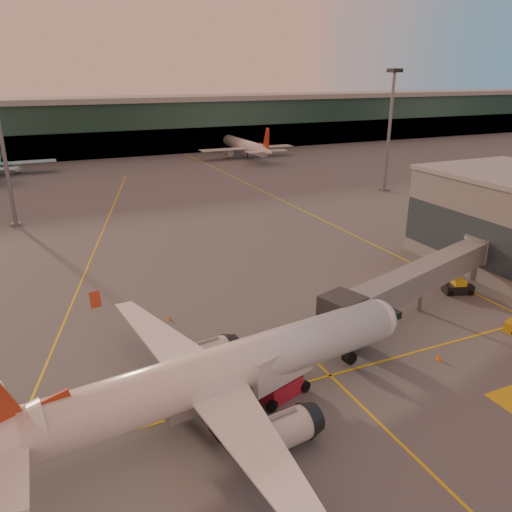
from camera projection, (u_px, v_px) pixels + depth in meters
name	position (u px, v px, depth m)	size (l,w,h in m)	color
ground	(309.00, 426.00, 37.22)	(600.00, 600.00, 0.00)	#4C4F54
taxi_markings	(112.00, 254.00, 72.45)	(100.12, 173.00, 0.01)	gold
terminal	(82.00, 127.00, 155.48)	(400.00, 20.00, 17.60)	#19382D
mast_west_near	(1.00, 138.00, 80.83)	(2.40, 2.40, 25.60)	slate
mast_east_near	(390.00, 122.00, 106.31)	(2.40, 2.40, 25.60)	slate
main_airplane	(217.00, 375.00, 37.21)	(36.74, 33.23, 11.09)	white
jet_bridge	(429.00, 275.00, 54.96)	(30.26, 12.11, 5.61)	slate
catering_truck	(276.00, 367.00, 39.85)	(6.67, 4.45, 4.77)	#B4192F
pushback_tug	(458.00, 287.00, 59.48)	(3.74, 2.82, 1.71)	black
cone_nose	(439.00, 357.00, 45.69)	(0.49, 0.49, 0.62)	orange
cone_wing_left	(170.00, 318.00, 53.10)	(0.40, 0.40, 0.51)	orange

